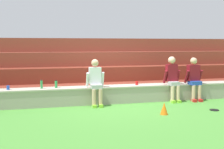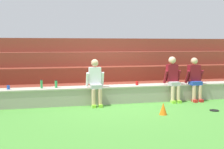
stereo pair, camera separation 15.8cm
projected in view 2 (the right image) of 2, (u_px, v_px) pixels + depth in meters
The scene contains 12 objects.
ground_plane at pixel (119, 104), 8.25m from camera, with size 80.00×80.00×0.00m, color #4C9338.
stone_seating_wall at pixel (117, 94), 8.46m from camera, with size 9.71×0.53×0.52m.
brick_bleachers at pixel (105, 72), 10.25m from camera, with size 13.02×2.39×1.99m.
person_left_of_center at pixel (95, 81), 8.02m from camera, with size 0.52×0.58×1.34m.
person_center at pixel (173, 77), 8.57m from camera, with size 0.51×0.55×1.39m.
person_right_of_center at pixel (195, 78), 8.67m from camera, with size 0.55×0.48×1.35m.
water_bottle_center_gap at pixel (56, 84), 8.03m from camera, with size 0.07×0.07×0.23m.
water_bottle_mid_left at pixel (42, 84), 7.92m from camera, with size 0.07×0.07×0.25m.
plastic_cup_left_end at pixel (8, 87), 7.75m from camera, with size 0.08×0.08×0.11m, color blue.
plastic_cup_right_end at pixel (137, 83), 8.57m from camera, with size 0.09×0.09×0.12m, color red.
frisbee at pixel (214, 110), 7.42m from camera, with size 0.24×0.24×0.02m, color black.
sports_cone at pixel (163, 109), 6.99m from camera, with size 0.20×0.20×0.30m, color orange.
Camera 2 is at (-1.99, -7.87, 1.76)m, focal length 44.68 mm.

